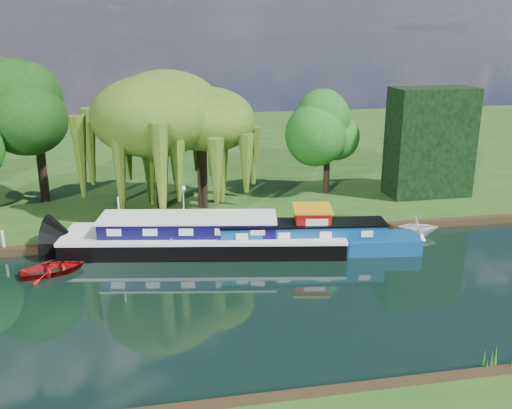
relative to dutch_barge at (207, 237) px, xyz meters
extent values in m
plane|color=black|center=(-1.56, -6.82, -0.85)|extent=(120.00, 120.00, 0.00)
cube|color=#1C4011|center=(-1.56, 27.18, -0.63)|extent=(120.00, 52.00, 0.45)
cube|color=black|center=(-0.14, 0.02, -0.45)|extent=(16.58, 6.33, 1.08)
cube|color=silver|center=(-0.14, 0.02, 0.18)|extent=(16.69, 6.42, 0.20)
cube|color=#0D083D|center=(-1.03, 0.18, 0.72)|extent=(10.34, 4.28, 0.86)
cube|color=silver|center=(-1.03, 0.18, 1.20)|extent=(10.55, 4.49, 0.11)
cube|color=#9B0B0C|center=(6.07, -1.06, 0.97)|extent=(2.29, 2.29, 1.35)
cube|color=#CB870E|center=(6.07, -1.06, 1.71)|extent=(2.55, 2.55, 0.14)
cylinder|color=silver|center=(-4.93, 0.86, 1.37)|extent=(0.09, 0.09, 2.16)
cube|color=navy|center=(5.46, -1.30, -0.48)|extent=(13.74, 3.99, 1.02)
cube|color=navy|center=(5.46, -1.30, 0.45)|extent=(9.63, 2.90, 0.85)
cube|color=black|center=(5.46, -1.30, 0.93)|extent=(9.76, 3.03, 0.11)
cube|color=silver|center=(1.82, -1.71, 0.50)|extent=(0.68, 0.14, 0.36)
cube|color=silver|center=(4.17, -2.01, 0.50)|extent=(0.68, 0.14, 0.36)
cube|color=silver|center=(6.53, -2.32, 0.50)|extent=(0.68, 0.14, 0.36)
cube|color=silver|center=(8.88, -2.62, 0.50)|extent=(0.68, 0.14, 0.36)
imported|color=#9B0B0C|center=(-8.42, -1.77, -0.85)|extent=(3.92, 3.27, 0.70)
imported|color=silver|center=(13.34, 0.08, -0.85)|extent=(2.98, 2.71, 1.35)
cylinder|color=black|center=(-2.35, 7.56, 2.26)|extent=(0.69, 0.69, 5.33)
ellipsoid|color=#335211|center=(-2.35, 7.56, 6.11)|extent=(7.44, 7.44, 4.80)
cylinder|color=black|center=(0.52, 7.13, 1.82)|extent=(0.63, 0.63, 4.45)
ellipsoid|color=#335211|center=(0.52, 7.13, 5.04)|extent=(6.08, 6.08, 3.93)
cylinder|color=black|center=(-10.63, 10.66, 3.15)|extent=(0.70, 0.70, 7.10)
ellipsoid|color=black|center=(-10.63, 10.66, 6.06)|extent=(5.68, 5.68, 5.68)
cylinder|color=black|center=(10.17, 9.13, 2.17)|extent=(0.44, 0.44, 5.14)
ellipsoid|color=#175214|center=(10.17, 9.13, 4.27)|extent=(4.12, 4.12, 4.12)
cube|color=black|center=(17.44, 7.18, 3.60)|extent=(6.00, 3.00, 8.00)
cylinder|color=silver|center=(-1.06, 3.68, 0.70)|extent=(0.10, 0.10, 2.20)
sphere|color=white|center=(-1.06, 3.68, 1.98)|extent=(0.36, 0.36, 0.36)
cylinder|color=silver|center=(-11.56, 1.58, 0.10)|extent=(0.16, 0.16, 1.00)
cylinder|color=silver|center=(-5.56, 1.58, 0.10)|extent=(0.16, 0.16, 1.00)
cylinder|color=silver|center=(1.44, 1.58, 0.10)|extent=(0.16, 0.16, 1.00)
cylinder|color=silver|center=(7.44, 1.58, 0.10)|extent=(0.16, 0.16, 1.00)
cone|color=#1F5717|center=(9.44, -14.52, -0.30)|extent=(1.20, 1.20, 1.10)
camera|label=1|loc=(-3.02, -31.28, 11.67)|focal=40.00mm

